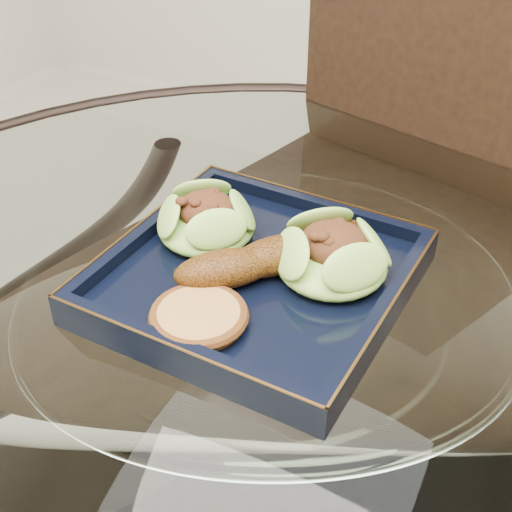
% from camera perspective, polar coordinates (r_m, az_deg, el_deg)
% --- Properties ---
extents(dining_table, '(1.13, 1.13, 0.77)m').
position_cam_1_polar(dining_table, '(0.76, 0.74, -15.43)').
color(dining_table, white).
rests_on(dining_table, ground).
extents(dining_chair, '(0.53, 0.53, 1.00)m').
position_cam_1_polar(dining_chair, '(1.01, 9.10, -3.38)').
color(dining_chair, black).
rests_on(dining_chair, ground).
extents(navy_plate, '(0.28, 0.28, 0.02)m').
position_cam_1_polar(navy_plate, '(0.68, 0.00, -2.03)').
color(navy_plate, black).
rests_on(navy_plate, dining_table).
extents(lettuce_wrap_left, '(0.12, 0.12, 0.03)m').
position_cam_1_polar(lettuce_wrap_left, '(0.72, -4.01, 2.67)').
color(lettuce_wrap_left, '#5B962B').
rests_on(lettuce_wrap_left, navy_plate).
extents(lettuce_wrap_right, '(0.13, 0.13, 0.04)m').
position_cam_1_polar(lettuce_wrap_right, '(0.67, 6.12, -0.18)').
color(lettuce_wrap_right, '#649E2D').
rests_on(lettuce_wrap_right, navy_plate).
extents(roasted_plantain, '(0.15, 0.17, 0.04)m').
position_cam_1_polar(roasted_plantain, '(0.67, 1.62, 0.05)').
color(roasted_plantain, '#5B3009').
rests_on(roasted_plantain, navy_plate).
extents(crumb_patty, '(0.10, 0.10, 0.01)m').
position_cam_1_polar(crumb_patty, '(0.62, -4.59, -4.94)').
color(crumb_patty, '#B5853C').
rests_on(crumb_patty, navy_plate).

